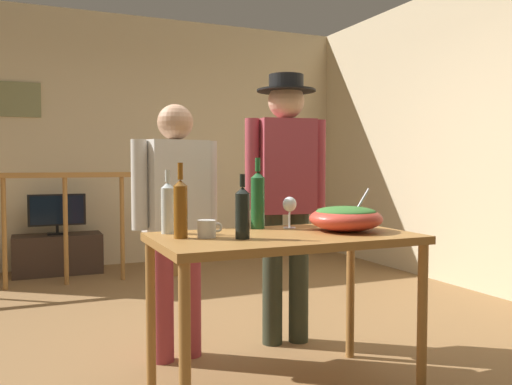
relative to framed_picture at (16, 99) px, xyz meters
name	(u,v)px	position (x,y,z in m)	size (l,w,h in m)	color
ground_plane	(228,348)	(1.23, -3.19, -1.87)	(8.44, 8.44, 0.00)	olive
back_wall	(131,141)	(1.23, 0.06, -0.42)	(5.35, 0.10, 2.90)	beige
side_wall_right	(447,136)	(3.91, -2.21, -0.42)	(0.10, 4.87, 2.90)	beige
framed_picture	(16,99)	(0.00, 0.00, 0.00)	(0.50, 0.03, 0.37)	#818355
stair_railing	(86,212)	(0.61, -0.88, -1.17)	(2.78, 0.10, 1.14)	#9E6B33
tv_console	(58,254)	(0.37, -0.29, -1.66)	(0.90, 0.40, 0.42)	#38281E
flat_screen_tv	(57,211)	(0.37, -0.32, -1.19)	(0.58, 0.12, 0.43)	black
serving_table	(284,252)	(1.25, -3.94, -1.14)	(1.29, 0.71, 0.82)	#9E6B33
salad_bowl	(346,217)	(1.61, -3.96, -0.97)	(0.38, 0.38, 0.22)	#CC3D2D
wine_glass	(290,206)	(1.39, -3.73, -0.92)	(0.08, 0.08, 0.17)	silver
wine_bottle_clear	(168,207)	(0.73, -3.68, -0.91)	(0.07, 0.07, 0.32)	silver
wine_bottle_dark	(242,212)	(1.00, -4.01, -0.92)	(0.07, 0.07, 0.30)	black
wine_bottle_amber	(181,208)	(0.74, -3.88, -0.90)	(0.07, 0.07, 0.36)	brown
wine_bottle_green	(258,199)	(1.23, -3.67, -0.88)	(0.08, 0.08, 0.39)	#1E5628
mug_white	(207,229)	(0.86, -3.90, -1.00)	(0.12, 0.09, 0.08)	white
person_standing_left	(176,212)	(0.89, -3.24, -0.98)	(0.53, 0.27, 1.52)	#9E3842
person_standing_right	(286,184)	(1.62, -3.24, -0.82)	(0.54, 0.38, 1.74)	#2D3323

